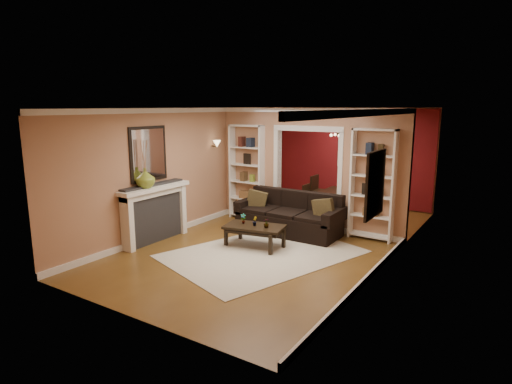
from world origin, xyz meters
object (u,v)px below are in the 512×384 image
Objects in this scene: sofa at (289,214)px; bookshelf_left at (247,173)px; coffee_table at (255,236)px; bookshelf_right at (373,185)px; fireplace at (156,214)px; dining_table at (337,203)px.

sofa is 1.00× the size of bookshelf_left.
coffee_table is 2.64m from bookshelf_right.
bookshelf_left is at bearing 116.14° from coffee_table.
bookshelf_left is (-1.48, 0.58, 0.70)m from sofa.
bookshelf_left is at bearing 180.00° from bookshelf_right.
coffee_table is 0.50× the size of bookshelf_right.
bookshelf_right reaches higher than sofa.
bookshelf_left is 1.35× the size of fireplace.
fireplace is (-0.54, -2.53, -0.57)m from bookshelf_left.
bookshelf_right is 1.46× the size of dining_table.
coffee_table is at bearing 22.71° from fireplace.
dining_table is (1.68, 1.68, -0.87)m from bookshelf_left.
bookshelf_right reaches higher than dining_table.
bookshelf_left reaches higher than sofa.
bookshelf_right is at bearing -139.69° from dining_table.
bookshelf_left is 1.00× the size of bookshelf_right.
sofa is at bearing 174.96° from dining_table.
dining_table is (2.22, 4.21, -0.30)m from fireplace.
bookshelf_right reaches higher than fireplace.
sofa is 2.27m from dining_table.
dining_table is at bearing 84.96° from sofa.
coffee_table is at bearing -52.37° from bookshelf_left.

